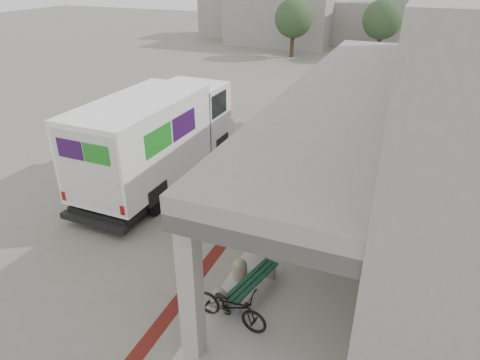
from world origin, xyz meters
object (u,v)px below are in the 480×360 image
at_px(fedex_truck, 158,136).
at_px(bench, 252,283).
at_px(bicycle_black, 231,306).
at_px(utility_cabinet, 377,205).

height_order(fedex_truck, bench, fedex_truck).
bearing_deg(bicycle_black, fedex_truck, 49.74).
distance_m(fedex_truck, utility_cabinet, 7.92).
height_order(bench, bicycle_black, bicycle_black).
distance_m(fedex_truck, bench, 7.26).
relative_size(bench, bicycle_black, 1.04).
bearing_deg(bicycle_black, utility_cabinet, -16.39).
xyz_separation_m(fedex_truck, bicycle_black, (5.32, -5.68, -1.22)).
relative_size(fedex_truck, bench, 4.29).
distance_m(bench, bicycle_black, 1.08).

